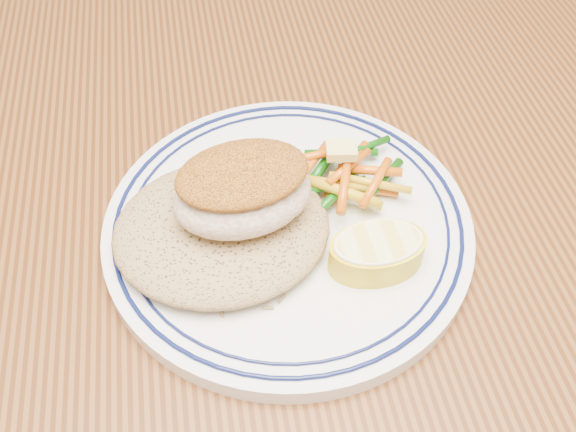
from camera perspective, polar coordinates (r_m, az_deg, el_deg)
The scene contains 7 objects.
dining_table at distance 0.54m, azimuth -3.77°, elevation -10.46°, with size 1.50×0.90×0.75m.
plate at distance 0.47m, azimuth 0.00°, elevation -0.83°, with size 0.27×0.27×0.02m.
rice_pilaf at distance 0.45m, azimuth -5.96°, elevation -0.88°, with size 0.15×0.13×0.03m, color olive.
fish_fillet at distance 0.42m, azimuth -4.07°, elevation 2.35°, with size 0.10×0.08×0.05m.
vegetable_pile at distance 0.48m, azimuth 5.32°, elevation 3.59°, with size 0.09×0.08×0.03m.
butter_pat at distance 0.47m, azimuth 4.78°, elevation 5.83°, with size 0.02×0.02×0.01m, color #E8D571.
lemon_wedge at distance 0.43m, azimuth 7.91°, elevation -3.12°, with size 0.07×0.06×0.03m.
Camera 1 is at (-0.01, -0.27, 1.12)m, focal length 40.00 mm.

